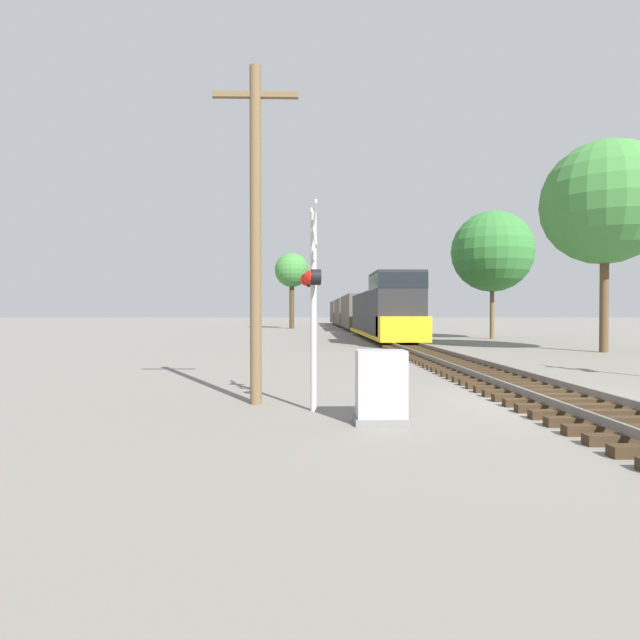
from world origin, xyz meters
name	(u,v)px	position (x,y,z in m)	size (l,w,h in m)	color
ground_plane	(559,404)	(0.00, 0.00, 0.00)	(400.00, 400.00, 0.00)	slate
rail_track_bed	(559,397)	(0.00, 0.00, 0.14)	(2.60, 160.00, 0.31)	#382819
freight_train	(354,312)	(0.00, 47.22, 1.96)	(2.87, 62.77, 4.36)	#232326
crossing_signal_near	(312,289)	(-5.24, -0.67, 2.40)	(0.41, 1.01, 4.06)	#B7B7BC
relay_cabinet	(381,387)	(-4.05, -1.78, 0.63)	(0.94, 0.63, 1.28)	slate
utility_pole	(256,228)	(-6.43, 0.11, 3.72)	(1.80, 0.24, 7.09)	brown
tree_far_right	(605,203)	(9.11, 13.51, 7.26)	(5.97, 5.97, 10.27)	brown
tree_mid_background	(492,252)	(8.28, 26.06, 6.44)	(5.95, 5.95, 9.43)	brown
tree_deep_background	(292,271)	(-7.28, 50.25, 7.02)	(4.13, 4.13, 9.20)	#473521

